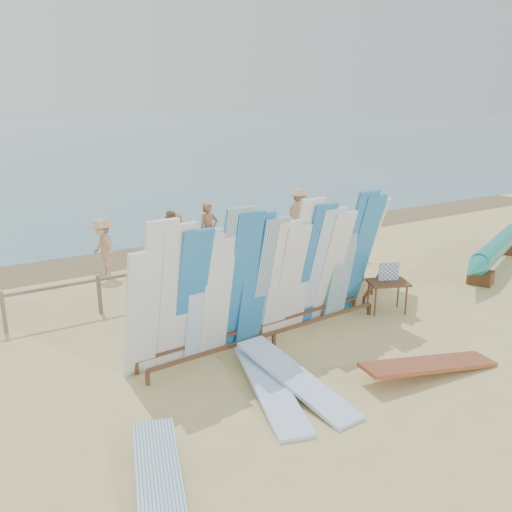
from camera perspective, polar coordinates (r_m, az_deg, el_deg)
ground at (r=11.08m, az=-1.31°, el=-8.88°), size 160.00×160.00×0.00m
wet_sand_strip at (r=17.29m, az=-13.69°, el=-0.08°), size 40.00×2.60×0.01m
fence at (r=13.35m, az=-7.98°, el=-1.72°), size 12.08×0.08×0.90m
main_surfboard_rack at (r=10.58m, az=1.24°, el=-2.47°), size 5.82×1.12×2.90m
side_surfboard_rack at (r=13.56m, az=11.47°, el=0.81°), size 2.22×1.83×2.61m
outrigger_canoe at (r=17.05m, az=24.10°, el=0.80°), size 6.26×3.02×0.93m
vendor_table at (r=12.73m, az=13.63°, el=-4.07°), size 1.06×0.92×1.17m
flat_board_a at (r=9.41m, az=4.13°, el=-13.76°), size 0.71×2.72×0.41m
flat_board_e at (r=7.22m, az=-9.90°, el=-24.56°), size 1.36×2.74×0.34m
flat_board_c at (r=10.30m, az=17.71°, el=-11.75°), size 2.74×0.97×0.38m
flat_board_b at (r=9.25m, az=1.53°, el=-14.31°), size 1.31×2.75×0.25m
beach_chair_left at (r=14.75m, az=-6.29°, el=-1.56°), size 0.61×0.62×0.79m
beach_chair_right at (r=14.49m, az=-5.06°, el=-1.82°), size 0.58×0.60×0.81m
stroller at (r=15.19m, az=-3.75°, el=-0.19°), size 0.61×0.82×1.07m
beachgoer_3 at (r=15.30m, az=-15.81°, el=0.84°), size 0.55×1.09×1.63m
beachgoer_4 at (r=15.29m, az=-8.87°, el=1.51°), size 0.80×1.12×1.76m
beachgoer_5 at (r=16.05m, az=-8.41°, el=1.86°), size 1.42×1.28×1.56m
beachgoer_7 at (r=16.59m, az=-5.00°, el=2.71°), size 0.63×0.36×1.71m
beachgoer_9 at (r=19.08m, az=4.54°, el=4.55°), size 0.49×1.14×1.76m
beachgoer_6 at (r=15.80m, az=-2.29°, el=1.79°), size 0.41×0.78×1.56m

